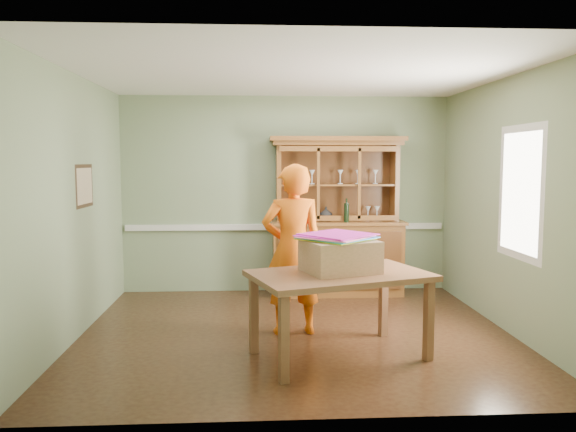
{
  "coord_description": "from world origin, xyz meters",
  "views": [
    {
      "loc": [
        -0.42,
        -5.77,
        1.81
      ],
      "look_at": [
        -0.06,
        0.4,
        1.21
      ],
      "focal_mm": 35.0,
      "sensor_mm": 36.0,
      "label": 1
    }
  ],
  "objects": [
    {
      "name": "ceiling",
      "position": [
        0.0,
        0.0,
        2.7
      ],
      "size": [
        4.5,
        4.5,
        0.0
      ],
      "primitive_type": "plane",
      "rotation": [
        3.14,
        0.0,
        0.0
      ],
      "color": "white",
      "rests_on": "wall_back"
    },
    {
      "name": "china_hutch",
      "position": [
        0.69,
        1.76,
        0.75
      ],
      "size": [
        1.82,
        0.6,
        2.14
      ],
      "color": "brown",
      "rests_on": "floor"
    },
    {
      "name": "person",
      "position": [
        -0.03,
        0.01,
        0.89
      ],
      "size": [
        0.69,
        0.49,
        1.78
      ],
      "primitive_type": "imported",
      "rotation": [
        0.0,
        0.0,
        3.24
      ],
      "color": "orange",
      "rests_on": "floor"
    },
    {
      "name": "kite_stack",
      "position": [
        0.34,
        -0.66,
        1.11
      ],
      "size": [
        0.78,
        0.78,
        0.05
      ],
      "rotation": [
        0.0,
        0.0,
        0.79
      ],
      "color": "yellow",
      "rests_on": "cardboard_box"
    },
    {
      "name": "wall_left",
      "position": [
        -2.25,
        0.0,
        1.35
      ],
      "size": [
        0.0,
        4.0,
        4.0
      ],
      "primitive_type": "plane",
      "rotation": [
        1.57,
        0.0,
        1.57
      ],
      "color": "gray",
      "rests_on": "floor"
    },
    {
      "name": "floor",
      "position": [
        0.0,
        0.0,
        0.0
      ],
      "size": [
        4.5,
        4.5,
        0.0
      ],
      "primitive_type": "plane",
      "color": "#422815",
      "rests_on": "ground"
    },
    {
      "name": "framed_map",
      "position": [
        -2.23,
        0.3,
        1.55
      ],
      "size": [
        0.03,
        0.6,
        0.46
      ],
      "color": "#372616",
      "rests_on": "wall_left"
    },
    {
      "name": "wall_back",
      "position": [
        0.0,
        2.0,
        1.35
      ],
      "size": [
        4.5,
        0.0,
        4.5
      ],
      "primitive_type": "plane",
      "rotation": [
        1.57,
        0.0,
        0.0
      ],
      "color": "gray",
      "rests_on": "floor"
    },
    {
      "name": "cardboard_box",
      "position": [
        0.36,
        -0.69,
        0.94
      ],
      "size": [
        0.76,
        0.68,
        0.3
      ],
      "primitive_type": "cube",
      "rotation": [
        0.0,
        0.0,
        0.32
      ],
      "color": "tan",
      "rests_on": "dining_table"
    },
    {
      "name": "window_panel",
      "position": [
        2.23,
        -0.3,
        1.5
      ],
      "size": [
        0.03,
        0.96,
        1.36
      ],
      "color": "silver",
      "rests_on": "wall_right"
    },
    {
      "name": "wall_front",
      "position": [
        0.0,
        -2.0,
        1.35
      ],
      "size": [
        4.5,
        0.0,
        4.5
      ],
      "primitive_type": "plane",
      "rotation": [
        -1.57,
        0.0,
        0.0
      ],
      "color": "gray",
      "rests_on": "floor"
    },
    {
      "name": "wall_right",
      "position": [
        2.25,
        0.0,
        1.35
      ],
      "size": [
        0.0,
        4.0,
        4.0
      ],
      "primitive_type": "plane",
      "rotation": [
        1.57,
        0.0,
        -1.57
      ],
      "color": "gray",
      "rests_on": "floor"
    },
    {
      "name": "chair_rail",
      "position": [
        0.0,
        1.98,
        0.9
      ],
      "size": [
        4.41,
        0.05,
        0.08
      ],
      "primitive_type": "cube",
      "color": "silver",
      "rests_on": "wall_back"
    },
    {
      "name": "dining_table",
      "position": [
        0.35,
        -0.74,
        0.7
      ],
      "size": [
        1.8,
        1.4,
        0.79
      ],
      "rotation": [
        0.0,
        0.0,
        0.32
      ],
      "color": "brown",
      "rests_on": "floor"
    }
  ]
}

